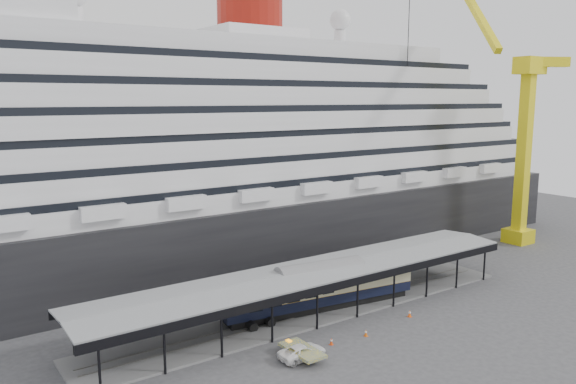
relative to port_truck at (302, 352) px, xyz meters
The scene contains 9 objects.
ground 9.13m from the port_truck, 24.19° to the left, with size 200.00×200.00×0.00m, color #3C3C3F.
cruise_ship 40.73m from the port_truck, 76.84° to the left, with size 130.00×30.00×43.90m.
platform_canopy 12.17m from the port_truck, 46.43° to the left, with size 56.00×9.18×5.30m.
crane_yellow 60.35m from the port_truck, 14.45° to the left, with size 23.83×18.78×47.60m.
port_truck is the anchor object (origin of this frame).
pullman_carriage 12.74m from the port_truck, 44.09° to the left, with size 24.44×6.35×23.80m.
traffic_cone_left 4.28m from the port_truck, ahead, with size 0.45×0.45×0.73m.
traffic_cone_mid 8.48m from the port_truck, ahead, with size 0.42×0.42×0.76m.
traffic_cone_right 16.20m from the port_truck, ahead, with size 0.49×0.49×0.84m.
Camera 1 is at (-38.24, -44.02, 24.50)m, focal length 35.00 mm.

